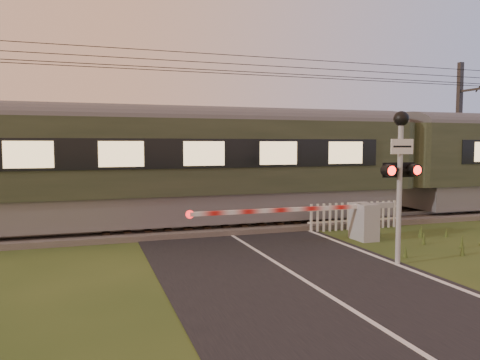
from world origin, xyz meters
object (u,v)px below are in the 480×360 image
object	(u,v)px
crossing_signal	(400,160)
picket_fence	(354,216)
catenary_mast	(460,132)
train	(396,162)
boom_gate	(356,220)

from	to	relation	value
crossing_signal	picket_fence	bearing A→B (deg)	70.93
catenary_mast	picket_fence	bearing A→B (deg)	-153.69
picket_fence	catenary_mast	xyz separation A→B (m)	(8.33, 4.12, 3.10)
picket_fence	catenary_mast	bearing A→B (deg)	26.31
train	picket_fence	xyz separation A→B (m)	(-3.08, -1.89, -1.78)
boom_gate	catenary_mast	xyz separation A→B (m)	(9.27, 5.73, 2.95)
boom_gate	picket_fence	xyz separation A→B (m)	(0.94, 1.61, -0.15)
picket_fence	catenary_mast	world-z (taller)	catenary_mast
train	catenary_mast	xyz separation A→B (m)	(5.25, 2.23, 1.32)
crossing_signal	picket_fence	xyz separation A→B (m)	(1.55, 4.49, -2.10)
crossing_signal	catenary_mast	size ratio (longest dim) A/B	0.55
train	boom_gate	bearing A→B (deg)	-138.89
train	picket_fence	bearing A→B (deg)	-148.41
train	catenary_mast	bearing A→B (deg)	22.97
train	boom_gate	distance (m)	5.57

